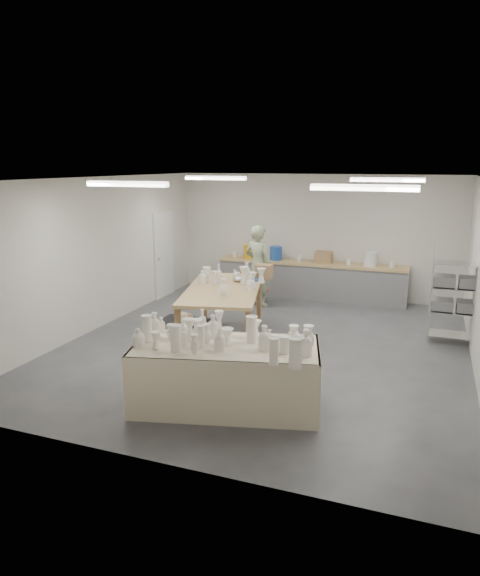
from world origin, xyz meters
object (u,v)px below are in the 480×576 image
at_px(drying_table, 226,373).
at_px(potter, 258,266).
at_px(work_table, 229,287).
at_px(red_stool, 261,291).

xyz_separation_m(drying_table, potter, (-1.22, 5.03, 0.47)).
relative_size(drying_table, work_table, 0.94).
xyz_separation_m(drying_table, red_stool, (-1.22, 5.30, -0.19)).
bearing_deg(drying_table, work_table, 96.40).
bearing_deg(work_table, drying_table, -83.54).
xyz_separation_m(work_table, red_stool, (-0.19, 2.55, -0.70)).
height_order(drying_table, red_stool, drying_table).
distance_m(potter, red_stool, 0.72).
relative_size(drying_table, potter, 1.43).
height_order(drying_table, work_table, work_table).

